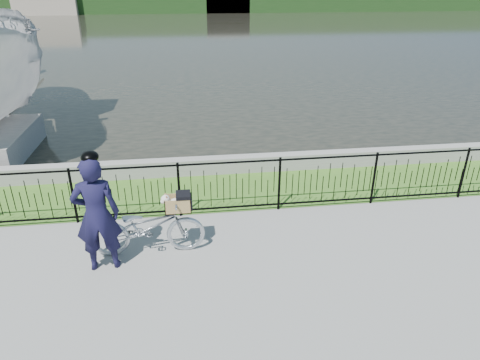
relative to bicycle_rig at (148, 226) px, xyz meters
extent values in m
plane|color=gray|center=(1.53, -0.40, -0.52)|extent=(120.00, 120.00, 0.00)
cube|color=#416F22|center=(1.53, 2.20, -0.51)|extent=(60.00, 2.00, 0.01)
plane|color=#27261E|center=(1.53, 32.60, -0.52)|extent=(120.00, 120.00, 0.00)
cube|color=gray|center=(1.53, 3.20, -0.32)|extent=(60.00, 0.30, 0.40)
cube|color=#1E3D17|center=(1.53, 59.60, 0.98)|extent=(120.00, 6.00, 3.00)
cube|color=#A69886|center=(7.53, 58.10, 1.08)|extent=(6.00, 3.00, 3.20)
imported|color=#B2B7BF|center=(-0.01, 0.00, -0.01)|extent=(1.92, 0.67, 1.01)
cube|color=black|center=(0.52, 0.00, 0.26)|extent=(0.38, 0.18, 0.02)
cube|color=#9F8049|center=(0.52, 0.00, 0.27)|extent=(0.44, 0.27, 0.01)
cube|color=#9F8049|center=(0.52, 0.13, 0.39)|extent=(0.44, 0.01, 0.26)
cube|color=#9F8049|center=(0.52, -0.13, 0.39)|extent=(0.44, 0.02, 0.26)
cube|color=#9F8049|center=(0.73, 0.00, 0.39)|extent=(0.01, 0.27, 0.26)
cube|color=#9F8049|center=(0.31, 0.00, 0.39)|extent=(0.02, 0.27, 0.26)
cube|color=black|center=(0.62, 0.00, 0.55)|extent=(0.24, 0.28, 0.06)
cube|color=black|center=(0.75, 0.00, 0.42)|extent=(0.02, 0.28, 0.21)
ellipsoid|color=silver|center=(0.50, 0.00, 0.39)|extent=(0.31, 0.22, 0.20)
sphere|color=silver|center=(0.33, -0.02, 0.50)|extent=(0.15, 0.15, 0.15)
sphere|color=silver|center=(0.28, -0.04, 0.47)|extent=(0.07, 0.07, 0.07)
sphere|color=black|center=(0.25, -0.05, 0.47)|extent=(0.02, 0.02, 0.02)
cone|color=#A56444|center=(0.33, 0.04, 0.56)|extent=(0.06, 0.08, 0.08)
cone|color=#A56444|center=(0.35, -0.06, 0.56)|extent=(0.06, 0.08, 0.08)
imported|color=black|center=(-0.73, -0.32, 0.46)|extent=(0.76, 0.54, 1.95)
ellipsoid|color=black|center=(-0.73, -0.32, 1.42)|extent=(0.26, 0.29, 0.18)
camera|label=1|loc=(0.72, -6.37, 3.80)|focal=32.00mm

